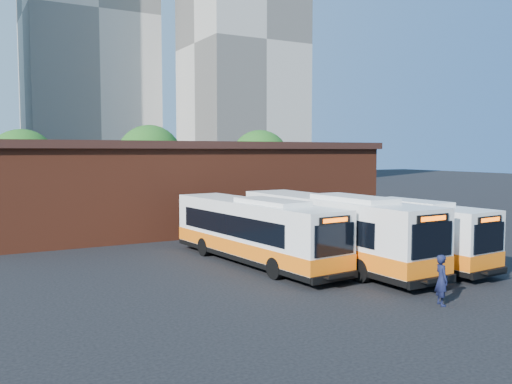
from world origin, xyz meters
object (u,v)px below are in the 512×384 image
bus_east (389,232)px  transit_worker (442,280)px  bus_mideast (332,233)px  bus_midwest (255,234)px

bus_east → transit_worker: 8.33m
bus_mideast → transit_worker: bus_mideast is taller
transit_worker → bus_east: bearing=-6.7°
bus_east → transit_worker: bus_east is taller
bus_mideast → transit_worker: bearing=-97.8°
bus_midwest → bus_east: size_ratio=1.03×
bus_midwest → bus_mideast: 3.93m
bus_east → bus_midwest: bearing=153.3°
bus_midwest → bus_east: (6.56, -2.71, -0.05)m
bus_east → transit_worker: bearing=-123.5°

